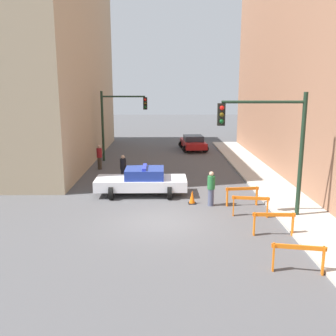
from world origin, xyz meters
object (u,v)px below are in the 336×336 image
at_px(pedestrian_sidewalk, 211,188).
at_px(traffic_cone, 192,197).
at_px(traffic_light_far, 117,116).
at_px(police_car, 142,181).
at_px(barrier_mid, 274,220).
at_px(barrier_front, 298,254).
at_px(traffic_light_near, 275,136).
at_px(pedestrian_corner, 99,157).
at_px(pedestrian_crossing, 123,168).
at_px(barrier_back, 250,203).
at_px(barrier_corner, 242,193).
at_px(parked_car_near, 193,142).

relative_size(pedestrian_sidewalk, traffic_cone, 2.53).
bearing_deg(traffic_cone, pedestrian_sidewalk, -19.98).
distance_m(traffic_light_far, police_car, 9.76).
bearing_deg(barrier_mid, barrier_front, -91.76).
relative_size(barrier_mid, traffic_cone, 2.44).
relative_size(traffic_light_near, pedestrian_corner, 3.13).
height_order(traffic_light_near, traffic_light_far, traffic_light_near).
height_order(traffic_light_near, pedestrian_sidewalk, traffic_light_near).
xyz_separation_m(barrier_front, barrier_mid, (0.09, 2.90, 0.00)).
height_order(traffic_light_far, barrier_front, traffic_light_far).
bearing_deg(pedestrian_crossing, barrier_back, 139.34).
distance_m(barrier_corner, traffic_cone, 2.38).
relative_size(traffic_light_far, barrier_back, 3.27).
relative_size(parked_car_near, pedestrian_crossing, 2.67).
bearing_deg(pedestrian_crossing, police_car, 120.20).
distance_m(police_car, pedestrian_sidewalk, 3.87).
bearing_deg(pedestrian_sidewalk, pedestrian_corner, -178.18).
distance_m(barrier_front, barrier_corner, 6.56).
height_order(traffic_light_near, barrier_front, traffic_light_near).
xyz_separation_m(barrier_front, barrier_corner, (-0.35, 6.55, 0.00)).
relative_size(traffic_light_near, police_car, 1.10).
height_order(pedestrian_crossing, barrier_back, pedestrian_crossing).
bearing_deg(parked_car_near, traffic_cone, -99.23).
bearing_deg(pedestrian_sidewalk, traffic_light_near, 17.19).
height_order(pedestrian_crossing, traffic_cone, pedestrian_crossing).
relative_size(traffic_light_near, barrier_mid, 3.25).
xyz_separation_m(police_car, parked_car_near, (3.73, 13.87, -0.05)).
bearing_deg(barrier_front, traffic_light_far, 113.13).
distance_m(traffic_light_near, traffic_light_far, 15.00).
height_order(barrier_mid, barrier_corner, same).
bearing_deg(barrier_back, barrier_corner, 91.75).
height_order(police_car, barrier_back, police_car).
bearing_deg(barrier_front, barrier_back, 93.45).
xyz_separation_m(pedestrian_crossing, barrier_back, (6.11, -5.88, -0.24)).
xyz_separation_m(traffic_light_near, police_car, (-5.71, 3.58, -2.81)).
height_order(pedestrian_corner, barrier_corner, pedestrian_corner).
bearing_deg(traffic_light_near, police_car, 147.93).
bearing_deg(pedestrian_corner, barrier_front, 117.01).
height_order(pedestrian_crossing, barrier_front, pedestrian_crossing).
xyz_separation_m(pedestrian_crossing, barrier_corner, (6.06, -4.35, -0.24)).
distance_m(parked_car_near, barrier_mid, 19.51).
bearing_deg(pedestrian_sidewalk, traffic_cone, -147.53).
xyz_separation_m(traffic_light_near, pedestrian_crossing, (-6.94, 5.99, -2.67)).
height_order(police_car, pedestrian_sidewalk, pedestrian_sidewalk).
height_order(pedestrian_corner, barrier_front, pedestrian_corner).
bearing_deg(barrier_back, police_car, 144.66).
height_order(pedestrian_sidewalk, barrier_front, pedestrian_sidewalk).
bearing_deg(barrier_front, traffic_cone, 111.32).
distance_m(barrier_front, barrier_back, 5.03).
bearing_deg(traffic_light_near, barrier_mid, -102.34).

